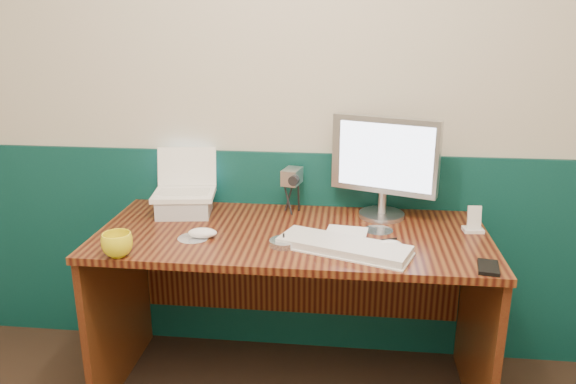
# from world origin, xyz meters

# --- Properties ---
(back_wall) EXTENTS (3.50, 0.04, 2.50)m
(back_wall) POSITION_xyz_m (0.00, 1.75, 1.25)
(back_wall) COLOR beige
(back_wall) RESTS_ON ground
(wainscot) EXTENTS (3.48, 0.02, 1.00)m
(wainscot) POSITION_xyz_m (0.00, 1.74, 0.50)
(wainscot) COLOR #083435
(wainscot) RESTS_ON ground
(desk) EXTENTS (1.60, 0.70, 0.75)m
(desk) POSITION_xyz_m (0.02, 1.38, 0.38)
(desk) COLOR black
(desk) RESTS_ON ground
(laptop_riser) EXTENTS (0.26, 0.23, 0.08)m
(laptop_riser) POSITION_xyz_m (-0.48, 1.55, 0.79)
(laptop_riser) COLOR silver
(laptop_riser) RESTS_ON desk
(laptop) EXTENTS (0.29, 0.24, 0.22)m
(laptop) POSITION_xyz_m (-0.48, 1.55, 0.94)
(laptop) COLOR white
(laptop) RESTS_ON laptop_riser
(monitor) EXTENTS (0.48, 0.28, 0.46)m
(monitor) POSITION_xyz_m (0.40, 1.61, 0.98)
(monitor) COLOR #B1B2B6
(monitor) RESTS_ON desk
(keyboard) EXTENTS (0.52, 0.32, 0.03)m
(keyboard) POSITION_xyz_m (0.24, 1.21, 0.76)
(keyboard) COLOR silver
(keyboard) RESTS_ON desk
(mouse_right) EXTENTS (0.13, 0.11, 0.04)m
(mouse_right) POSITION_xyz_m (0.40, 1.24, 0.77)
(mouse_right) COLOR white
(mouse_right) RESTS_ON desk
(mouse_left) EXTENTS (0.12, 0.08, 0.04)m
(mouse_left) POSITION_xyz_m (-0.33, 1.28, 0.77)
(mouse_left) COLOR white
(mouse_left) RESTS_ON desk
(mug) EXTENTS (0.14, 0.14, 0.09)m
(mug) POSITION_xyz_m (-0.59, 1.07, 0.80)
(mug) COLOR yellow
(mug) RESTS_ON desk
(camcorder) EXTENTS (0.12, 0.16, 0.21)m
(camcorder) POSITION_xyz_m (-0.01, 1.63, 0.86)
(camcorder) COLOR silver
(camcorder) RESTS_ON desk
(cd_spindle) EXTENTS (0.11, 0.11, 0.02)m
(cd_spindle) POSITION_xyz_m (0.00, 1.24, 0.76)
(cd_spindle) COLOR #B1B6C1
(cd_spindle) RESTS_ON desk
(cd_loose_a) EXTENTS (0.13, 0.13, 0.00)m
(cd_loose_a) POSITION_xyz_m (-0.36, 1.27, 0.75)
(cd_loose_a) COLOR silver
(cd_loose_a) RESTS_ON desk
(cd_loose_b) EXTENTS (0.12, 0.12, 0.00)m
(cd_loose_b) POSITION_xyz_m (0.38, 1.44, 0.75)
(cd_loose_b) COLOR silver
(cd_loose_b) RESTS_ON desk
(pen) EXTENTS (0.14, 0.07, 0.01)m
(pen) POSITION_xyz_m (0.37, 1.32, 0.75)
(pen) COLOR black
(pen) RESTS_ON desk
(papers) EXTENTS (0.18, 0.13, 0.00)m
(papers) POSITION_xyz_m (0.25, 1.41, 0.75)
(papers) COLOR white
(papers) RESTS_ON desk
(dock) EXTENTS (0.08, 0.07, 0.02)m
(dock) POSITION_xyz_m (0.76, 1.47, 0.76)
(dock) COLOR white
(dock) RESTS_ON desk
(music_player) EXTENTS (0.06, 0.03, 0.10)m
(music_player) POSITION_xyz_m (0.76, 1.47, 0.81)
(music_player) COLOR silver
(music_player) RESTS_ON dock
(pda) EXTENTS (0.09, 0.13, 0.01)m
(pda) POSITION_xyz_m (0.74, 1.11, 0.76)
(pda) COLOR black
(pda) RESTS_ON desk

